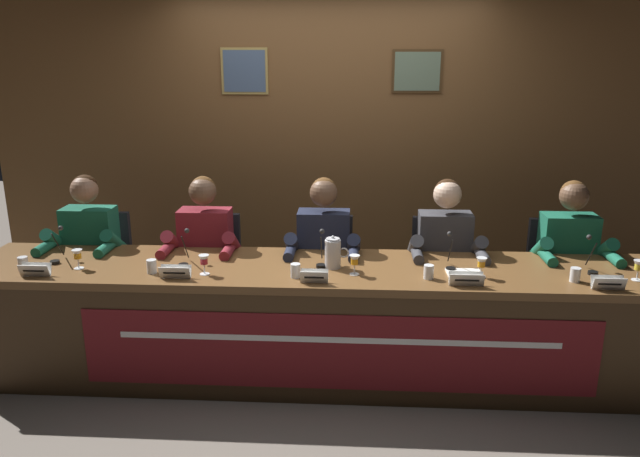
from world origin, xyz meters
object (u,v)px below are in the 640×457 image
nameplate_far_right (608,283)px  microphone_center (321,254)px  chair_left (212,278)px  chair_far_right (557,285)px  nameplate_far_left (35,270)px  water_cup_center (296,271)px  document_stack_right (464,273)px  juice_glass_far_right (639,267)px  microphone_far_right (592,261)px  juice_glass_left (204,261)px  panelist_center (323,253)px  water_cup_far_right (575,275)px  microphone_right (450,257)px  nameplate_center (314,276)px  chair_right (439,283)px  nameplate_right (466,279)px  water_pitcher_central (333,253)px  water_cup_far_left (23,264)px  chair_far_left (102,276)px  microphone_far_left (57,251)px  water_cup_left (152,267)px  panelist_far_left (87,249)px  juice_glass_right (481,264)px  chair_center (324,281)px  panelist_far_right (570,258)px  microphone_left (185,253)px  juice_glass_far_left (77,256)px  juice_glass_center (355,261)px  conference_table (320,308)px  nameplate_left (175,272)px  panelist_left (204,251)px

nameplate_far_right → microphone_center: bearing=169.1°
chair_left → chair_far_right: size_ratio=1.00×
nameplate_far_left → water_cup_center: size_ratio=2.18×
chair_far_right → document_stack_right: 1.07m
juice_glass_far_right → microphone_far_right: bearing=150.5°
juice_glass_left → panelist_center: size_ratio=0.10×
microphone_center → water_cup_far_right: microphone_center is taller
nameplate_far_left → juice_glass_left: size_ratio=1.49×
nameplate_far_left → microphone_right: (2.52, 0.29, 0.03)m
nameplate_center → water_cup_far_right: water_cup_far_right is taller
chair_left → chair_far_right: 2.51m
chair_right → nameplate_right: chair_right is taller
nameplate_far_right → water_pitcher_central: bearing=169.9°
water_cup_far_left → chair_far_left: bearing=77.4°
nameplate_far_right → water_cup_far_right: (-0.15, 0.12, -0.00)m
microphone_far_left → water_cup_left: bearing=-14.5°
panelist_far_left → chair_right: bearing=4.6°
juice_glass_right → nameplate_far_right: size_ratio=0.68×
microphone_right → water_cup_far_left: bearing=-176.0°
nameplate_center → water_pitcher_central: (0.10, 0.27, 0.05)m
chair_far_right → microphone_far_right: (-0.00, -0.57, 0.38)m
panelist_far_left → microphone_far_left: (-0.03, -0.36, 0.11)m
water_cup_far_left → nameplate_right: water_cup_far_left is taller
chair_center → panelist_center: panelist_center is taller
chair_left → juice_glass_right: size_ratio=7.34×
water_cup_far_left → microphone_right: microphone_right is taller
juice_glass_right → panelist_far_right: bearing=35.5°
water_cup_far_left → panelist_center: 1.91m
chair_right → microphone_far_right: bearing=-34.3°
microphone_left → nameplate_center: microphone_left is taller
water_cup_center → water_pitcher_central: water_pitcher_central is taller
chair_left → chair_right: 1.67m
microphone_far_left → water_pitcher_central: size_ratio=1.03×
juice_glass_far_left → panelist_far_right: bearing=8.7°
water_cup_far_left → chair_far_right: (3.51, 0.73, -0.35)m
juice_glass_center → nameplate_far_right: juice_glass_center is taller
chair_center → nameplate_right: chair_center is taller
juice_glass_center → conference_table: bearing=176.8°
chair_far_left → water_cup_far_right: 3.29m
conference_table → nameplate_left: (-0.86, -0.14, 0.27)m
chair_right → panelist_far_right: bearing=-13.4°
chair_left → chair_center: bearing=0.0°
juice_glass_right → microphone_far_right: bearing=10.6°
water_cup_left → microphone_left: size_ratio=0.39×
nameplate_right → chair_far_right: 1.22m
chair_left → water_pitcher_central: bearing=-32.1°
juice_glass_left → water_pitcher_central: size_ratio=0.59×
juice_glass_center → microphone_far_right: bearing=5.0°
water_cup_left → nameplate_far_right: size_ratio=0.46×
panelist_left → water_cup_far_left: bearing=-151.9°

